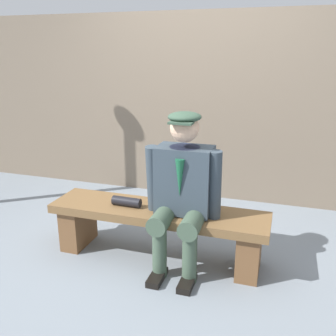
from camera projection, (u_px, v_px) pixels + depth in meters
name	position (u px, v px, depth m)	size (l,w,h in m)	color
ground_plane	(158.00, 256.00, 3.12)	(30.00, 30.00, 0.00)	slate
bench	(158.00, 224.00, 3.03)	(1.77, 0.43, 0.44)	brown
seated_man	(182.00, 187.00, 2.80)	(0.59, 0.57, 1.23)	#323E48
rolled_magazine	(127.00, 202.00, 3.02)	(0.08, 0.08, 0.24)	black
stadium_wall	(203.00, 107.00, 4.25)	(12.00, 0.24, 2.06)	#716252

